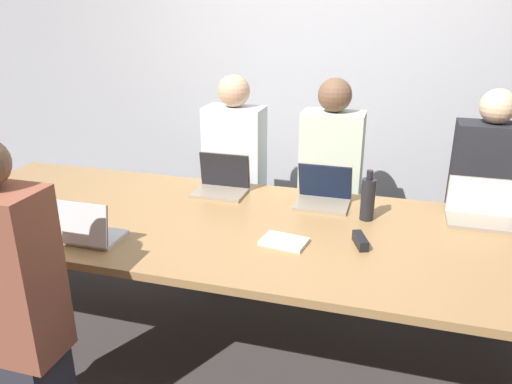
% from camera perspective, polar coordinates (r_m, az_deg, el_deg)
% --- Properties ---
extents(ground_plane, '(24.00, 24.00, 0.00)m').
position_cam_1_polar(ground_plane, '(3.00, 1.88, -16.83)').
color(ground_plane, '#383333').
extents(curtain_wall, '(12.00, 0.06, 2.80)m').
position_cam_1_polar(curtain_wall, '(4.00, 8.17, 14.38)').
color(curtain_wall, '#ADADB2').
rests_on(curtain_wall, ground_plane).
extents(conference_table, '(4.01, 1.24, 0.73)m').
position_cam_1_polar(conference_table, '(2.64, 2.05, -5.07)').
color(conference_table, '#9E7547').
rests_on(conference_table, ground_plane).
extents(laptop_far_center, '(0.31, 0.24, 0.24)m').
position_cam_1_polar(laptop_far_center, '(2.92, 7.70, -0.09)').
color(laptop_far_center, gray).
rests_on(laptop_far_center, conference_table).
extents(person_far_center, '(0.40, 0.24, 1.39)m').
position_cam_1_polar(person_far_center, '(3.40, 8.45, 0.76)').
color(person_far_center, '#2D2D38').
rests_on(person_far_center, ground_plane).
extents(bottle_far_center, '(0.08, 0.08, 0.28)m').
position_cam_1_polar(bottle_far_center, '(2.74, 12.67, -0.73)').
color(bottle_far_center, black).
rests_on(bottle_far_center, conference_table).
extents(laptop_near_left, '(0.36, 0.22, 0.22)m').
position_cam_1_polar(laptop_near_left, '(2.59, -19.35, -4.04)').
color(laptop_near_left, silver).
rests_on(laptop_near_left, conference_table).
extents(person_near_left, '(0.40, 0.24, 1.38)m').
position_cam_1_polar(person_near_left, '(2.32, -26.17, -11.65)').
color(person_near_left, '#2D2D38').
rests_on(person_near_left, ground_plane).
extents(laptop_far_midleft, '(0.32, 0.23, 0.24)m').
position_cam_1_polar(laptop_far_midleft, '(3.09, -3.89, 1.22)').
color(laptop_far_midleft, gray).
rests_on(laptop_far_midleft, conference_table).
extents(person_far_midleft, '(0.40, 0.24, 1.39)m').
position_cam_1_polar(person_far_midleft, '(3.53, -2.39, 1.67)').
color(person_far_midleft, '#2D2D38').
rests_on(person_far_midleft, ground_plane).
extents(laptop_far_right, '(0.35, 0.22, 0.23)m').
position_cam_1_polar(laptop_far_right, '(2.93, 24.29, -1.80)').
color(laptop_far_right, gray).
rests_on(laptop_far_right, conference_table).
extents(person_far_right, '(0.40, 0.24, 1.38)m').
position_cam_1_polar(person_far_right, '(3.36, 24.32, -1.40)').
color(person_far_right, '#2D2D38').
rests_on(person_far_right, ground_plane).
extents(stapler, '(0.09, 0.16, 0.05)m').
position_cam_1_polar(stapler, '(2.47, 11.83, -5.47)').
color(stapler, black).
rests_on(stapler, conference_table).
extents(notebook, '(0.24, 0.18, 0.02)m').
position_cam_1_polar(notebook, '(2.45, 3.23, -5.67)').
color(notebook, silver).
rests_on(notebook, conference_table).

